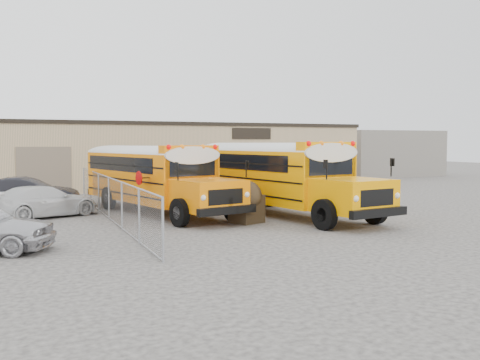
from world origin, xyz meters
name	(u,v)px	position (x,y,z in m)	size (l,w,h in m)	color
ground	(267,221)	(0.00, 0.00, 0.00)	(120.00, 120.00, 0.00)	#33312F
warehouse	(153,154)	(0.00, 19.99, 2.37)	(30.20, 10.20, 4.67)	tan
chainlink_fence	(109,198)	(-6.00, 3.00, 0.90)	(0.07, 18.07, 1.81)	#999CA1
distant_building_right	(379,153)	(24.00, 24.00, 2.20)	(10.00, 8.00, 4.40)	gray
school_bus_left	(99,168)	(-5.31, 10.82, 1.84)	(5.19, 11.18, 3.18)	orange
school_bus_right	(205,166)	(0.23, 8.61, 1.92)	(4.66, 11.67, 3.33)	#FF9D00
tarp_bundle	(247,201)	(-1.02, -0.23, 0.88)	(1.44, 1.38, 1.71)	black
car_white	(44,202)	(-8.53, 4.63, 0.69)	(1.95, 4.78, 1.39)	silver
car_dark	(26,194)	(-9.21, 7.20, 0.81)	(1.70, 4.89, 1.61)	black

